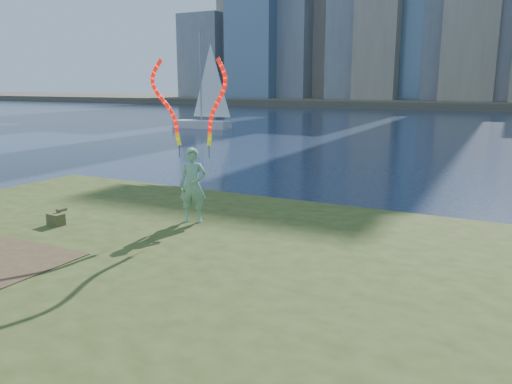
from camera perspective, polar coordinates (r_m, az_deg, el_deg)
The scene contains 6 objects.
ground at distance 11.40m, azimuth -9.86°, elevation -8.80°, with size 320.00×320.00×0.00m, color #19253E.
grassy_knoll at distance 9.70m, azimuth -18.31°, elevation -10.96°, with size 20.00×18.00×0.80m.
far_shore at distance 103.66m, azimuth 24.29°, elevation 9.26°, with size 320.00×40.00×1.20m, color #4B4637.
woman_with_ribbons at distance 11.90m, azimuth -7.23°, elevation 3.12°, with size 1.98×0.83×4.16m.
canvas_bag at distance 12.68m, azimuth -21.86°, elevation -2.84°, with size 0.41×0.46×0.37m.
sailboat at distance 47.19m, azimuth -5.93°, elevation 9.07°, with size 5.81×1.99×8.78m.
Camera 1 is at (6.56, -8.39, 4.06)m, focal length 35.00 mm.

